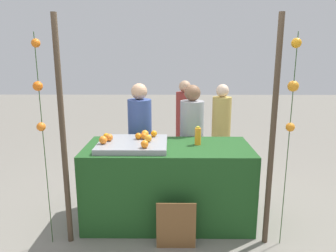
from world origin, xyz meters
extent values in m
plane|color=gray|center=(0.00, 0.00, 0.00)|extent=(24.00, 24.00, 0.00)
cube|color=#1E4C1E|center=(0.00, 0.00, 0.45)|extent=(1.89, 0.85, 0.91)
cube|color=gray|center=(-0.40, -0.03, 0.94)|extent=(0.77, 0.67, 0.06)
sphere|color=orange|center=(-0.66, -0.01, 1.01)|extent=(0.08, 0.08, 0.08)
sphere|color=orange|center=(-0.34, 0.07, 1.01)|extent=(0.08, 0.08, 0.08)
sphere|color=orange|center=(-0.22, -0.04, 1.01)|extent=(0.08, 0.08, 0.08)
sphere|color=orange|center=(-0.24, -0.28, 1.01)|extent=(0.08, 0.08, 0.08)
sphere|color=orange|center=(-0.71, 0.06, 1.01)|extent=(0.08, 0.08, 0.08)
sphere|color=orange|center=(-0.71, -0.13, 1.01)|extent=(0.09, 0.09, 0.09)
sphere|color=orange|center=(-0.27, 0.16, 1.01)|extent=(0.09, 0.09, 0.09)
sphere|color=orange|center=(-0.28, 0.08, 1.00)|extent=(0.07, 0.07, 0.07)
sphere|color=orange|center=(-0.17, 0.19, 1.00)|extent=(0.07, 0.07, 0.07)
cylinder|color=orange|center=(0.35, 0.06, 1.01)|extent=(0.07, 0.07, 0.20)
cylinder|color=yellow|center=(0.35, 0.06, 1.11)|extent=(0.04, 0.04, 0.02)
cube|color=brown|center=(0.09, -0.59, 0.24)|extent=(0.40, 0.01, 0.50)
cube|color=black|center=(0.09, -0.57, 0.24)|extent=(0.37, 0.02, 0.48)
cylinder|color=#384C8C|center=(-0.38, 0.63, 0.68)|extent=(0.31, 0.31, 1.35)
sphere|color=tan|center=(-0.38, 0.63, 1.46)|extent=(0.21, 0.21, 0.21)
cylinder|color=#99999E|center=(0.31, 0.59, 0.67)|extent=(0.31, 0.31, 1.34)
sphere|color=brown|center=(0.31, 0.59, 1.44)|extent=(0.21, 0.21, 0.21)
cylinder|color=tan|center=(0.83, 1.44, 0.64)|extent=(0.30, 0.30, 1.28)
sphere|color=beige|center=(0.83, 1.44, 1.38)|extent=(0.20, 0.20, 0.20)
cylinder|color=maroon|center=(0.27, 1.96, 0.65)|extent=(0.30, 0.30, 1.29)
sphere|color=tan|center=(0.27, 1.96, 1.39)|extent=(0.20, 0.20, 0.20)
cylinder|color=#473828|center=(-1.02, -0.47, 1.15)|extent=(0.06, 0.06, 2.30)
cylinder|color=#473828|center=(1.02, -0.47, 1.15)|extent=(0.06, 0.06, 2.30)
cylinder|color=#2D4C23|center=(-1.21, -0.50, 1.06)|extent=(0.01, 0.01, 2.13)
sphere|color=orange|center=(-1.20, -0.49, 2.03)|extent=(0.08, 0.08, 0.08)
sphere|color=orange|center=(-1.21, -0.51, 1.64)|extent=(0.09, 0.09, 0.09)
sphere|color=orange|center=(-1.21, -0.50, 1.25)|extent=(0.09, 0.09, 0.09)
cylinder|color=#2D4C23|center=(1.17, -0.49, 1.06)|extent=(0.01, 0.01, 2.13)
sphere|color=orange|center=(1.17, -0.50, 2.03)|extent=(0.09, 0.09, 0.09)
sphere|color=orange|center=(1.17, -0.49, 1.64)|extent=(0.10, 0.10, 0.10)
sphere|color=orange|center=(1.18, -0.50, 1.25)|extent=(0.09, 0.09, 0.09)
camera|label=1|loc=(0.03, -3.42, 1.92)|focal=33.50mm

